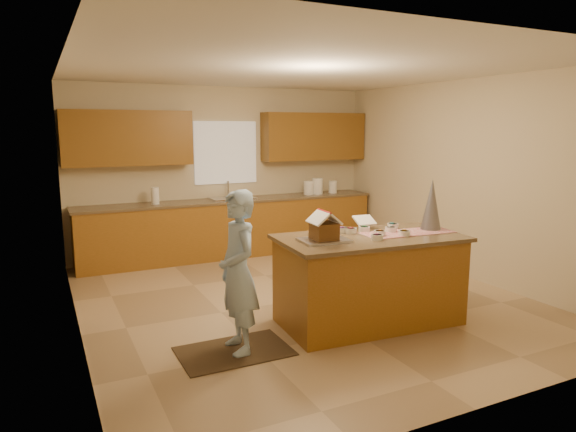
% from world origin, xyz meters
% --- Properties ---
extents(floor, '(5.50, 5.50, 0.00)m').
position_xyz_m(floor, '(0.00, 0.00, 0.00)').
color(floor, tan).
rests_on(floor, ground).
extents(ceiling, '(5.50, 5.50, 0.00)m').
position_xyz_m(ceiling, '(0.00, 0.00, 2.70)').
color(ceiling, silver).
rests_on(ceiling, floor).
extents(wall_back, '(5.50, 5.50, 0.00)m').
position_xyz_m(wall_back, '(0.00, 2.75, 1.35)').
color(wall_back, beige).
rests_on(wall_back, floor).
extents(wall_front, '(5.50, 5.50, 0.00)m').
position_xyz_m(wall_front, '(0.00, -2.75, 1.35)').
color(wall_front, beige).
rests_on(wall_front, floor).
extents(wall_left, '(5.50, 5.50, 0.00)m').
position_xyz_m(wall_left, '(-2.50, 0.00, 1.35)').
color(wall_left, beige).
rests_on(wall_left, floor).
extents(wall_right, '(5.50, 5.50, 0.00)m').
position_xyz_m(wall_right, '(2.50, 0.00, 1.35)').
color(wall_right, beige).
rests_on(wall_right, floor).
extents(stone_accent, '(0.00, 2.50, 2.50)m').
position_xyz_m(stone_accent, '(-2.48, -0.80, 1.25)').
color(stone_accent, gray).
rests_on(stone_accent, wall_left).
extents(window_curtain, '(1.05, 0.03, 1.00)m').
position_xyz_m(window_curtain, '(0.00, 2.72, 1.65)').
color(window_curtain, white).
rests_on(window_curtain, wall_back).
extents(back_counter_base, '(4.80, 0.60, 0.88)m').
position_xyz_m(back_counter_base, '(0.00, 2.45, 0.44)').
color(back_counter_base, brown).
rests_on(back_counter_base, floor).
extents(back_counter_top, '(4.85, 0.63, 0.04)m').
position_xyz_m(back_counter_top, '(0.00, 2.45, 0.90)').
color(back_counter_top, brown).
rests_on(back_counter_top, back_counter_base).
extents(upper_cabinet_left, '(1.85, 0.35, 0.80)m').
position_xyz_m(upper_cabinet_left, '(-1.55, 2.57, 1.90)').
color(upper_cabinet_left, brown).
rests_on(upper_cabinet_left, wall_back).
extents(upper_cabinet_right, '(1.85, 0.35, 0.80)m').
position_xyz_m(upper_cabinet_right, '(1.55, 2.57, 1.90)').
color(upper_cabinet_right, brown).
rests_on(upper_cabinet_right, wall_back).
extents(sink, '(0.70, 0.45, 0.12)m').
position_xyz_m(sink, '(0.00, 2.45, 0.89)').
color(sink, silver).
rests_on(sink, back_counter_top).
extents(faucet, '(0.03, 0.03, 0.28)m').
position_xyz_m(faucet, '(0.00, 2.63, 1.06)').
color(faucet, silver).
rests_on(faucet, back_counter_top).
extents(island_base, '(1.89, 1.04, 0.90)m').
position_xyz_m(island_base, '(0.29, -0.96, 0.45)').
color(island_base, brown).
rests_on(island_base, floor).
extents(island_top, '(1.98, 1.13, 0.04)m').
position_xyz_m(island_top, '(0.29, -0.96, 0.92)').
color(island_top, brown).
rests_on(island_top, island_base).
extents(table_runner, '(1.04, 0.44, 0.01)m').
position_xyz_m(table_runner, '(0.74, -0.99, 0.94)').
color(table_runner, maroon).
rests_on(table_runner, island_top).
extents(baking_tray, '(0.49, 0.38, 0.03)m').
position_xyz_m(baking_tray, '(-0.28, -0.97, 0.95)').
color(baking_tray, silver).
rests_on(baking_tray, island_top).
extents(cookbook, '(0.24, 0.19, 0.10)m').
position_xyz_m(cookbook, '(0.47, -0.58, 1.03)').
color(cookbook, white).
rests_on(cookbook, island_top).
extents(tinsel_tree, '(0.24, 0.24, 0.56)m').
position_xyz_m(tinsel_tree, '(1.08, -0.96, 1.22)').
color(tinsel_tree, '#9E9DA8').
rests_on(tinsel_tree, island_top).
extents(rug, '(1.01, 0.66, 0.01)m').
position_xyz_m(rug, '(-1.26, -1.03, 0.01)').
color(rug, black).
rests_on(rug, floor).
extents(boy, '(0.36, 0.55, 1.49)m').
position_xyz_m(boy, '(-1.21, -1.03, 0.76)').
color(boy, '#ABCFF3').
rests_on(boy, rug).
extents(canister_a, '(0.17, 0.17, 0.23)m').
position_xyz_m(canister_a, '(1.39, 2.45, 1.04)').
color(canister_a, white).
rests_on(canister_a, back_counter_top).
extents(canister_b, '(0.19, 0.19, 0.27)m').
position_xyz_m(canister_b, '(1.56, 2.45, 1.06)').
color(canister_b, white).
rests_on(canister_b, back_counter_top).
extents(canister_c, '(0.15, 0.15, 0.21)m').
position_xyz_m(canister_c, '(1.87, 2.45, 1.03)').
color(canister_c, white).
rests_on(canister_c, back_counter_top).
extents(paper_towel, '(0.12, 0.12, 0.25)m').
position_xyz_m(paper_towel, '(-1.22, 2.45, 1.05)').
color(paper_towel, white).
rests_on(paper_towel, back_counter_top).
extents(gingerbread_house, '(0.30, 0.30, 0.29)m').
position_xyz_m(gingerbread_house, '(-0.28, -0.97, 1.07)').
color(gingerbread_house, brown).
rests_on(gingerbread_house, baking_tray).
extents(candy_bowls, '(0.75, 0.59, 0.06)m').
position_xyz_m(candy_bowls, '(0.41, -0.87, 0.97)').
color(candy_bowls, '#28AE65').
rests_on(candy_bowls, island_top).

